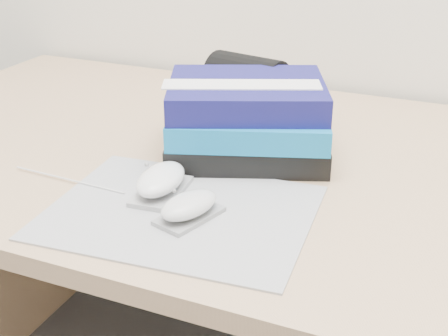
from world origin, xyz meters
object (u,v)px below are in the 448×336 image
at_px(mouse_rear, 161,181).
at_px(mouse_front, 189,207).
at_px(book_stack, 248,119).
at_px(desk, 289,261).
at_px(pouch, 246,91).

height_order(mouse_rear, mouse_front, mouse_rear).
xyz_separation_m(mouse_rear, book_stack, (0.06, 0.19, 0.04)).
relative_size(mouse_front, book_stack, 0.34).
distance_m(desk, book_stack, 0.31).
bearing_deg(book_stack, desk, 42.81).
relative_size(book_stack, pouch, 2.02).
relative_size(desk, mouse_rear, 13.87).
xyz_separation_m(desk, book_stack, (-0.07, -0.06, 0.30)).
xyz_separation_m(mouse_rear, mouse_front, (0.07, -0.05, -0.00)).
relative_size(mouse_front, pouch, 0.68).
bearing_deg(desk, mouse_front, -100.62).
height_order(desk, mouse_rear, mouse_rear).
distance_m(mouse_rear, mouse_front, 0.09).
relative_size(mouse_rear, mouse_front, 1.08).
bearing_deg(pouch, mouse_front, -80.29).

